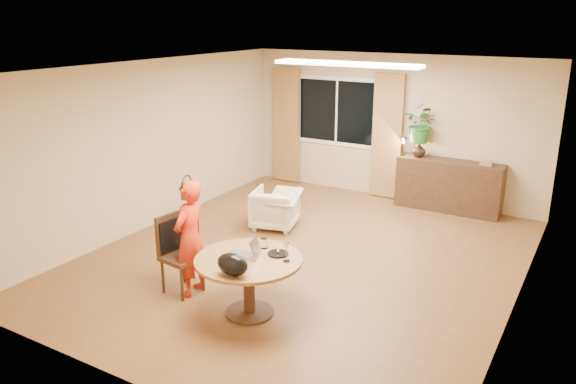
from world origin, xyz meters
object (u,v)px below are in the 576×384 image
Objects in this scene: child at (190,238)px; armchair at (275,208)px; sideboard at (449,186)px; dining_table at (249,270)px; dining_chair at (182,255)px.

armchair is (-0.30, 2.40, -0.40)m from child.
dining_table is at bearing -101.76° from sideboard.
sideboard is at bearing 152.96° from child.
child is 2.45m from armchair.
armchair is (-0.19, 2.44, -0.17)m from dining_chair.
sideboard reaches higher than dining_table.
dining_chair reaches higher than armchair.
dining_table is 0.84× the size of child.
child is 4.96m from sideboard.
armchair is at bearing 102.12° from dining_chair.
dining_table is at bearing 5.92° from dining_chair.
armchair is (-1.18, 2.47, -0.22)m from dining_table.
dining_chair reaches higher than dining_table.
dining_chair is 0.68× the size of child.
dining_chair is at bearing 178.19° from dining_table.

